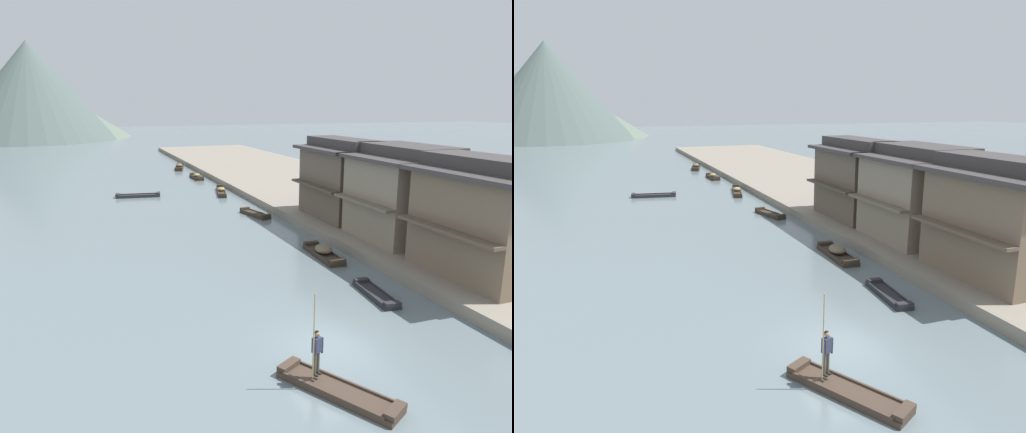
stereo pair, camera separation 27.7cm
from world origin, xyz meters
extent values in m
plane|color=slate|center=(0.00, 0.00, 0.00)|extent=(400.00, 400.00, 0.00)
cube|color=gray|center=(15.80, 30.00, 0.31)|extent=(18.00, 110.00, 0.62)
cube|color=#423328|center=(-1.31, -2.94, 0.10)|extent=(3.02, 4.25, 0.20)
cube|color=#423328|center=(-0.34, -4.68, 0.30)|extent=(1.00, 0.78, 0.18)
cube|color=#423328|center=(-2.29, -1.20, 0.30)|extent=(1.00, 0.78, 0.18)
cube|color=#423328|center=(-0.89, -2.70, 0.24)|extent=(1.92, 3.34, 0.08)
cube|color=#423328|center=(-1.74, -3.18, 0.24)|extent=(1.92, 3.34, 0.08)
cube|color=black|center=(-1.63, -2.20, 0.41)|extent=(0.18, 0.24, 0.05)
cylinder|color=#4C473D|center=(-1.65, -2.16, 0.83)|extent=(0.11, 0.11, 0.78)
cube|color=black|center=(-1.80, -2.27, 0.41)|extent=(0.18, 0.24, 0.05)
cylinder|color=#4C473D|center=(-1.81, -2.23, 0.83)|extent=(0.11, 0.11, 0.78)
cube|color=#2D334C|center=(-1.73, -2.20, 1.48)|extent=(0.37, 0.31, 0.52)
cylinder|color=#2D334C|center=(-1.52, -2.17, 1.41)|extent=(0.08, 0.08, 0.56)
cylinder|color=#2D334C|center=(-1.90, -2.33, 1.41)|extent=(0.08, 0.08, 0.56)
sphere|color=#A37A5B|center=(-1.73, -2.20, 1.88)|extent=(0.20, 0.20, 0.20)
sphere|color=black|center=(-1.74, -2.19, 1.90)|extent=(0.18, 0.18, 0.18)
cylinder|color=tan|center=(-1.97, -2.41, 1.93)|extent=(0.04, 0.04, 3.00)
cube|color=#232326|center=(-3.35, 34.18, 0.11)|extent=(4.53, 1.77, 0.21)
cube|color=#232326|center=(-5.38, 34.48, 0.31)|extent=(0.50, 1.06, 0.19)
cube|color=#232326|center=(-1.31, 33.88, 0.31)|extent=(0.50, 1.06, 0.19)
cube|color=#232326|center=(-3.42, 33.66, 0.25)|extent=(3.88, 0.65, 0.08)
cube|color=#232326|center=(-3.27, 34.70, 0.25)|extent=(3.88, 0.65, 0.08)
cube|color=#33281E|center=(5.29, 33.28, 0.12)|extent=(2.12, 5.78, 0.24)
cube|color=#33281E|center=(5.90, 35.92, 0.35)|extent=(0.82, 0.52, 0.22)
cube|color=#33281E|center=(4.67, 30.63, 0.35)|extent=(0.82, 0.52, 0.22)
cube|color=#33281E|center=(4.92, 33.36, 0.28)|extent=(1.27, 5.12, 0.08)
cube|color=#33281E|center=(5.66, 33.19, 0.28)|extent=(1.27, 5.12, 0.08)
ellipsoid|color=olive|center=(5.29, 33.28, 0.45)|extent=(0.98, 1.20, 0.42)
cube|color=#33281E|center=(5.17, 44.09, 0.14)|extent=(1.05, 3.89, 0.28)
cube|color=#33281E|center=(5.10, 45.87, 0.41)|extent=(0.83, 0.39, 0.25)
cube|color=#33281E|center=(5.23, 42.31, 0.41)|extent=(0.83, 0.39, 0.25)
cube|color=#33281E|center=(4.75, 44.07, 0.32)|extent=(0.21, 3.36, 0.08)
cube|color=#33281E|center=(5.58, 44.10, 0.32)|extent=(0.21, 3.36, 0.08)
ellipsoid|color=olive|center=(5.17, 44.09, 0.51)|extent=(0.86, 1.18, 0.45)
cube|color=#33281E|center=(5.02, 22.05, 0.12)|extent=(1.68, 3.71, 0.23)
cube|color=#33281E|center=(4.66, 23.65, 0.34)|extent=(0.88, 0.53, 0.21)
cube|color=#33281E|center=(5.38, 20.44, 0.34)|extent=(0.88, 0.53, 0.21)
cube|color=#33281E|center=(4.61, 21.96, 0.27)|extent=(0.76, 3.04, 0.08)
cube|color=#33281E|center=(5.42, 22.14, 0.27)|extent=(0.76, 3.04, 0.08)
cube|color=#33281E|center=(5.14, 10.03, 0.12)|extent=(1.33, 4.16, 0.24)
cube|color=#33281E|center=(5.25, 11.93, 0.35)|extent=(1.01, 0.42, 0.22)
cube|color=#33281E|center=(5.03, 8.13, 0.35)|extent=(1.01, 0.42, 0.22)
cube|color=#33281E|center=(4.63, 10.06, 0.28)|extent=(0.28, 3.60, 0.08)
cube|color=#33281E|center=(5.65, 10.00, 0.28)|extent=(0.28, 3.60, 0.08)
ellipsoid|color=brown|center=(5.14, 10.03, 0.51)|extent=(1.07, 1.44, 0.55)
cube|color=#232326|center=(4.56, 3.53, 0.10)|extent=(1.24, 3.52, 0.19)
cube|color=#232326|center=(4.73, 5.09, 0.28)|extent=(0.82, 0.44, 0.18)
cube|color=#232326|center=(4.39, 1.96, 0.28)|extent=(0.82, 0.44, 0.18)
cube|color=#232326|center=(4.16, 3.57, 0.23)|extent=(0.40, 2.93, 0.08)
cube|color=#232326|center=(4.95, 3.48, 0.23)|extent=(0.40, 2.93, 0.08)
cube|color=#33281E|center=(5.02, 54.43, 0.15)|extent=(2.36, 5.62, 0.29)
cube|color=#33281E|center=(5.65, 56.97, 0.42)|extent=(1.02, 0.58, 0.26)
cube|color=#33281E|center=(4.40, 51.89, 0.42)|extent=(1.02, 0.58, 0.26)
cube|color=#33281E|center=(4.54, 54.55, 0.33)|extent=(1.28, 4.90, 0.08)
cube|color=#33281E|center=(5.51, 54.31, 0.33)|extent=(1.28, 4.90, 0.08)
ellipsoid|color=brown|center=(5.02, 54.43, 0.56)|extent=(1.26, 1.54, 0.53)
cube|color=#75604C|center=(10.55, 2.95, 3.22)|extent=(4.44, 6.65, 5.20)
cube|color=brown|center=(7.98, 2.95, 3.22)|extent=(0.70, 6.65, 0.16)
cube|color=#3D3838|center=(10.55, 2.95, 5.94)|extent=(5.34, 7.55, 0.24)
cube|color=#3D3838|center=(10.55, 2.95, 6.41)|extent=(2.66, 7.55, 0.70)
cube|color=gray|center=(11.22, 10.34, 3.22)|extent=(5.78, 5.97, 5.20)
cube|color=#6E6151|center=(7.98, 10.34, 3.22)|extent=(0.70, 5.97, 0.16)
cube|color=#3D3838|center=(11.22, 10.34, 5.94)|extent=(6.68, 6.87, 0.24)
cube|color=#3D3838|center=(11.22, 10.34, 6.41)|extent=(3.47, 6.87, 0.70)
cube|color=brown|center=(10.40, 17.07, 3.22)|extent=(4.13, 6.61, 5.20)
cube|color=#4D4135|center=(7.98, 17.07, 3.22)|extent=(0.70, 6.61, 0.16)
cube|color=#3D3838|center=(10.40, 17.07, 5.94)|extent=(5.03, 7.51, 0.24)
cube|color=#3D3838|center=(10.40, 17.07, 6.41)|extent=(2.48, 7.51, 0.70)
cone|color=#5B6B5B|center=(-24.80, 138.60, 10.04)|extent=(63.07, 63.07, 20.08)
cone|color=#4C5B56|center=(-19.43, 125.06, 12.66)|extent=(42.23, 42.23, 25.32)
cone|color=#4C5B56|center=(-22.70, 134.10, 8.00)|extent=(46.01, 46.01, 16.00)
camera|label=1|loc=(-8.63, -14.94, 9.27)|focal=33.23mm
camera|label=2|loc=(-8.37, -15.04, 9.27)|focal=33.23mm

